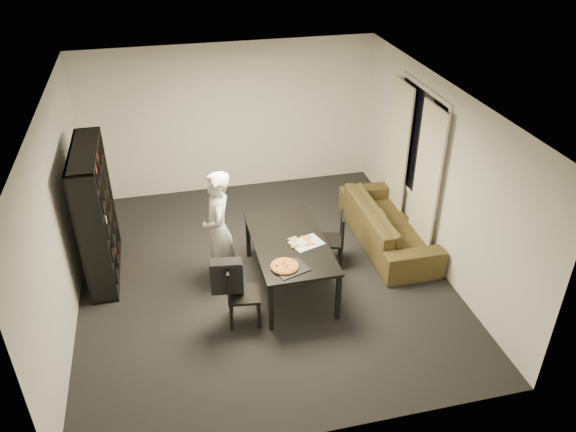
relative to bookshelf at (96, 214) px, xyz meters
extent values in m
cube|color=black|center=(2.16, -0.60, -0.95)|extent=(5.00, 5.50, 0.01)
cube|color=white|center=(2.16, -0.60, 1.65)|extent=(5.00, 5.50, 0.01)
cube|color=white|center=(2.16, 2.15, 0.35)|extent=(5.00, 0.01, 2.60)
cube|color=white|center=(2.16, -3.35, 0.35)|extent=(5.00, 0.01, 2.60)
cube|color=white|center=(-0.34, -0.60, 0.35)|extent=(0.01, 5.50, 2.60)
cube|color=white|center=(4.66, -0.60, 0.35)|extent=(0.01, 5.50, 2.60)
cube|color=black|center=(4.64, 0.00, 0.55)|extent=(0.02, 1.40, 1.60)
cube|color=white|center=(4.64, 0.00, 0.55)|extent=(0.03, 1.52, 1.72)
cube|color=beige|center=(4.56, -0.52, 0.20)|extent=(0.03, 0.70, 2.25)
cube|color=beige|center=(4.56, 0.52, 0.20)|extent=(0.03, 0.70, 2.25)
cube|color=black|center=(0.00, 0.00, 0.00)|extent=(0.35, 1.50, 1.90)
cube|color=black|center=(2.47, -0.91, -0.25)|extent=(0.96, 1.72, 0.04)
cube|color=black|center=(2.04, -1.72, -0.61)|extent=(0.06, 0.06, 0.68)
cube|color=black|center=(2.90, -1.72, -0.61)|extent=(0.06, 0.06, 0.68)
cube|color=black|center=(2.04, -0.10, -0.61)|extent=(0.06, 0.06, 0.68)
cube|color=black|center=(2.90, -0.10, -0.61)|extent=(0.06, 0.06, 0.68)
cube|color=black|center=(1.75, -1.48, -0.54)|extent=(0.45, 0.45, 0.04)
cube|color=black|center=(1.57, -1.46, -0.31)|extent=(0.09, 0.40, 0.43)
cube|color=black|center=(1.57, -1.46, -0.12)|extent=(0.08, 0.38, 0.05)
cube|color=black|center=(1.90, -1.68, -0.76)|extent=(0.04, 0.04, 0.39)
cube|color=black|center=(1.94, -1.34, -0.76)|extent=(0.04, 0.04, 0.39)
cube|color=black|center=(1.56, -1.63, -0.76)|extent=(0.04, 0.04, 0.39)
cube|color=black|center=(1.61, -1.29, -0.76)|extent=(0.04, 0.04, 0.39)
cube|color=black|center=(3.14, -0.55, -0.56)|extent=(0.47, 0.47, 0.04)
cube|color=black|center=(3.31, -0.59, -0.34)|extent=(0.14, 0.38, 0.41)
cube|color=black|center=(3.31, -0.59, -0.15)|extent=(0.12, 0.36, 0.05)
cube|color=black|center=(3.03, -0.35, -0.76)|extent=(0.04, 0.04, 0.37)
cube|color=black|center=(2.94, -0.66, -0.76)|extent=(0.04, 0.04, 0.37)
cube|color=black|center=(3.35, -0.43, -0.76)|extent=(0.04, 0.04, 0.37)
cube|color=black|center=(3.26, -0.75, -0.76)|extent=(0.04, 0.04, 0.37)
cube|color=black|center=(1.55, -1.46, -0.29)|extent=(0.41, 0.13, 0.43)
cube|color=black|center=(1.55, -1.46, -0.05)|extent=(0.40, 0.22, 0.05)
imported|color=silver|center=(1.57, -0.59, -0.12)|extent=(0.44, 0.63, 1.67)
cube|color=black|center=(2.34, -1.50, -0.23)|extent=(0.48, 0.43, 0.01)
cylinder|color=#8F5E29|center=(2.27, -1.47, -0.21)|extent=(0.35, 0.35, 0.02)
cylinder|color=#C08531|center=(2.27, -1.47, -0.19)|extent=(0.31, 0.31, 0.01)
cube|color=white|center=(2.68, -1.00, -0.23)|extent=(0.47, 0.41, 0.01)
imported|color=#403519|center=(4.18, -0.21, -0.63)|extent=(0.86, 2.20, 0.64)
camera|label=1|loc=(1.02, -6.91, 3.89)|focal=35.00mm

